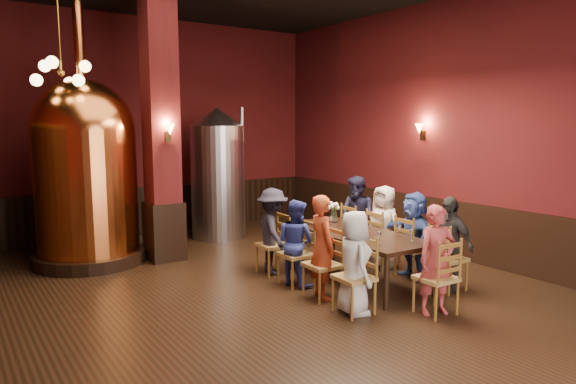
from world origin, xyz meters
TOP-DOWN VIEW (x-y plane):
  - room at (0.00, 0.00)m, footprint 10.00×10.02m
  - wainscot_right at (3.96, 0.00)m, footprint 0.08×9.90m
  - wainscot_back at (0.00, 4.96)m, footprint 7.90×0.08m
  - column at (-0.30, 2.80)m, footprint 0.58×0.58m
  - pendant_cluster at (-1.80, 2.90)m, footprint 0.90×0.90m
  - sconce_wall at (3.90, 0.80)m, footprint 0.20×0.20m
  - sconce_column at (-0.30, 2.50)m, footprint 0.20×0.20m
  - dining_table at (1.60, -0.00)m, footprint 1.10×2.44m
  - chair_0 at (0.71, -0.97)m, footprint 0.48×0.48m
  - person_0 at (0.71, -0.97)m, footprint 0.59×0.73m
  - chair_1 at (0.74, -0.30)m, footprint 0.48×0.48m
  - person_1 at (0.74, -0.30)m, footprint 0.46×0.58m
  - chair_2 at (0.76, 0.36)m, footprint 0.48×0.48m
  - person_2 at (0.76, 0.36)m, footprint 0.44×0.67m
  - chair_3 at (0.79, 1.03)m, footprint 0.48×0.48m
  - person_3 at (0.79, 1.03)m, footprint 0.72×0.98m
  - chair_4 at (2.41, -1.03)m, footprint 0.48×0.48m
  - person_4 at (2.41, -1.03)m, footprint 0.33×0.79m
  - chair_5 at (2.44, -0.36)m, footprint 0.48×0.48m
  - person_5 at (2.44, -0.36)m, footprint 0.70×1.29m
  - chair_6 at (2.46, 0.29)m, footprint 0.48×0.48m
  - person_6 at (2.46, 0.29)m, footprint 0.48×0.69m
  - chair_7 at (2.49, 0.96)m, footprint 0.48×0.48m
  - person_7 at (2.49, 0.96)m, footprint 0.46×0.75m
  - chair_8 at (1.54, -1.55)m, footprint 0.48×0.48m
  - person_8 at (1.54, -1.55)m, footprint 0.57×0.46m
  - copper_kettle at (-1.43, 3.32)m, footprint 2.15×2.15m
  - steel_vessel at (1.26, 3.82)m, footprint 1.26×1.26m
  - rose_vase at (1.80, 0.76)m, footprint 0.20×0.20m
  - wine_glass_0 at (1.34, -0.75)m, footprint 0.07×0.07m
  - wine_glass_1 at (1.88, -0.60)m, footprint 0.07×0.07m
  - wine_glass_2 at (1.31, 0.57)m, footprint 0.07×0.07m
  - wine_glass_3 at (1.49, 0.45)m, footprint 0.07×0.07m
  - wine_glass_4 at (1.43, -0.25)m, footprint 0.07×0.07m
  - wine_glass_5 at (1.79, -0.90)m, footprint 0.07×0.07m
  - wine_glass_6 at (1.95, 0.51)m, footprint 0.07×0.07m

SIDE VIEW (x-z plane):
  - chair_0 at x=0.71m, z-range 0.00..0.92m
  - chair_1 at x=0.74m, z-range 0.00..0.92m
  - chair_2 at x=0.76m, z-range 0.00..0.92m
  - chair_3 at x=0.79m, z-range 0.00..0.92m
  - chair_4 at x=2.41m, z-range 0.00..0.92m
  - chair_5 at x=2.44m, z-range 0.00..0.92m
  - chair_6 at x=2.46m, z-range 0.00..0.92m
  - chair_7 at x=2.49m, z-range 0.00..0.92m
  - chair_8 at x=1.54m, z-range 0.00..0.92m
  - wainscot_right at x=3.96m, z-range 0.00..1.00m
  - wainscot_back at x=0.00m, z-range 0.00..1.00m
  - person_2 at x=0.76m, z-range 0.00..1.26m
  - person_0 at x=0.71m, z-range 0.00..1.29m
  - person_5 at x=2.44m, z-range 0.00..1.33m
  - person_4 at x=2.41m, z-range 0.00..1.34m
  - person_6 at x=2.46m, z-range 0.00..1.35m
  - person_3 at x=0.79m, z-range 0.00..1.35m
  - person_8 at x=1.54m, z-range 0.00..1.36m
  - dining_table at x=1.60m, z-range 0.31..1.06m
  - person_1 at x=0.74m, z-range 0.00..1.41m
  - person_7 at x=2.49m, z-range 0.00..1.44m
  - wine_glass_0 at x=1.34m, z-range 0.75..0.92m
  - wine_glass_1 at x=1.88m, z-range 0.75..0.92m
  - wine_glass_2 at x=1.31m, z-range 0.75..0.92m
  - wine_glass_3 at x=1.49m, z-range 0.75..0.92m
  - wine_glass_4 at x=1.43m, z-range 0.75..0.92m
  - wine_glass_5 at x=1.79m, z-range 0.75..0.92m
  - wine_glass_6 at x=1.95m, z-range 0.75..0.92m
  - rose_vase at x=1.80m, z-range 0.80..1.15m
  - steel_vessel at x=1.26m, z-range 0.00..2.66m
  - copper_kettle at x=-1.43m, z-range -0.59..3.75m
  - sconce_wall at x=3.90m, z-range 2.02..2.38m
  - sconce_column at x=-0.30m, z-range 2.02..2.38m
  - room at x=0.00m, z-range 0.00..4.50m
  - column at x=-0.30m, z-range 0.00..4.50m
  - pendant_cluster at x=-1.80m, z-range 2.25..3.95m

